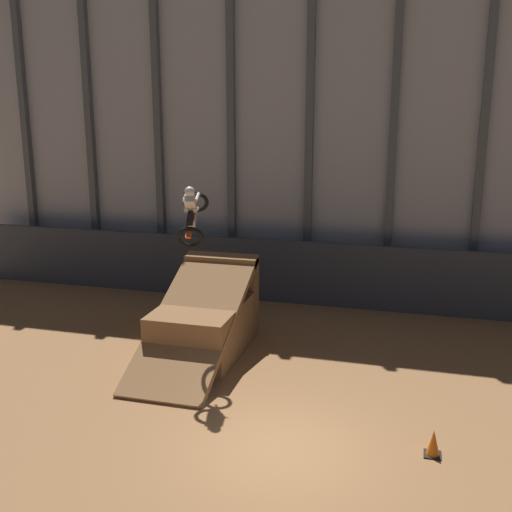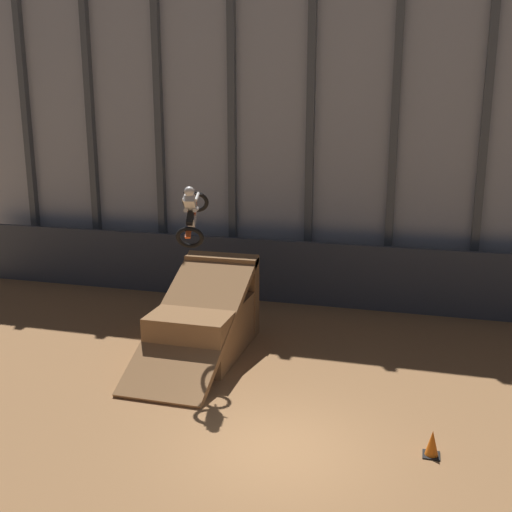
{
  "view_description": "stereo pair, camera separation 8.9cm",
  "coord_description": "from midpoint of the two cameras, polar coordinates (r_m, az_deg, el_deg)",
  "views": [
    {
      "loc": [
        2.56,
        -11.2,
        7.05
      ],
      "look_at": [
        -1.94,
        5.18,
        2.94
      ],
      "focal_mm": 42.0,
      "sensor_mm": 36.0,
      "label": 1
    },
    {
      "loc": [
        2.64,
        -11.17,
        7.05
      ],
      "look_at": [
        -1.94,
        5.18,
        2.94
      ],
      "focal_mm": 42.0,
      "sensor_mm": 36.0,
      "label": 2
    }
  ],
  "objects": [
    {
      "name": "dirt_ramp",
      "position": [
        18.22,
        -4.91,
        -6.12
      ],
      "size": [
        2.37,
        5.49,
        2.73
      ],
      "color": "olive",
      "rests_on": "ground_plane"
    },
    {
      "name": "ground_plane",
      "position": [
        13.48,
        2.02,
        -17.96
      ],
      "size": [
        60.0,
        60.0,
        0.0
      ],
      "primitive_type": "plane",
      "color": "#996B42"
    },
    {
      "name": "arena_back_wall",
      "position": [
        22.66,
        8.91,
        10.93
      ],
      "size": [
        32.0,
        0.4,
        12.11
      ],
      "color": "#A3A8B2",
      "rests_on": "ground_plane"
    },
    {
      "name": "lower_barrier",
      "position": [
        22.15,
        8.06,
        -1.88
      ],
      "size": [
        31.36,
        0.2,
        2.38
      ],
      "color": "#383D47",
      "rests_on": "ground_plane"
    },
    {
      "name": "rider_bike_solo",
      "position": [
        15.91,
        -6.27,
        4.08
      ],
      "size": [
        1.09,
        1.87,
        1.7
      ],
      "rotation": [
        0.57,
        0.0,
        0.23
      ],
      "color": "black"
    },
    {
      "name": "traffic_cone_near_ramp",
      "position": [
        13.65,
        16.34,
        -16.74
      ],
      "size": [
        0.36,
        0.36,
        0.58
      ],
      "color": "black",
      "rests_on": "ground_plane"
    }
  ]
}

